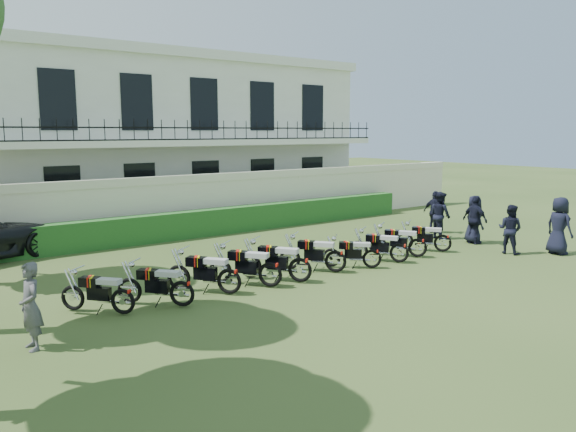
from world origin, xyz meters
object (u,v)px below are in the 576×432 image
(motorcycle_7, at_px, (399,248))
(officer_0, at_px, (559,226))
(motorcycle_1, at_px, (182,287))
(officer_4, at_px, (440,215))
(motorcycle_4, at_px, (300,264))
(officer_2, at_px, (475,220))
(motorcycle_9, at_px, (443,239))
(motorcycle_6, at_px, (372,254))
(motorcycle_8, at_px, (418,243))
(officer_5, at_px, (435,212))
(motorcycle_2, at_px, (229,275))
(motorcycle_5, at_px, (336,256))
(officer_1, at_px, (510,229))
(officer_3, at_px, (474,219))
(motorcycle_3, at_px, (270,268))
(motorcycle_0, at_px, (123,295))
(inspector, at_px, (30,306))

(motorcycle_7, bearing_deg, officer_0, -56.17)
(motorcycle_1, distance_m, officer_4, 11.56)
(motorcycle_4, distance_m, officer_2, 8.17)
(motorcycle_9, bearing_deg, motorcycle_6, 147.38)
(motorcycle_8, relative_size, officer_5, 0.98)
(motorcycle_9, relative_size, officer_5, 0.92)
(motorcycle_2, bearing_deg, motorcycle_7, -39.02)
(motorcycle_5, distance_m, officer_4, 6.72)
(officer_1, bearing_deg, motorcycle_1, 75.06)
(motorcycle_7, relative_size, officer_4, 0.91)
(officer_2, xyz_separation_m, officer_3, (0.15, 0.14, -0.01))
(motorcycle_1, bearing_deg, motorcycle_3, -38.89)
(motorcycle_0, height_order, motorcycle_1, motorcycle_1)
(officer_1, distance_m, officer_5, 4.03)
(motorcycle_3, relative_size, officer_5, 1.01)
(motorcycle_5, bearing_deg, inspector, 148.25)
(motorcycle_7, bearing_deg, motorcycle_2, 145.18)
(officer_5, bearing_deg, motorcycle_1, 89.82)
(motorcycle_7, bearing_deg, motorcycle_8, -24.07)
(inspector, relative_size, officer_0, 0.87)
(motorcycle_0, bearing_deg, officer_4, -33.47)
(officer_4, relative_size, officer_5, 1.06)
(motorcycle_7, xyz_separation_m, officer_4, (4.21, 1.78, 0.42))
(motorcycle_2, bearing_deg, motorcycle_1, 151.74)
(inspector, xyz_separation_m, officer_5, (15.53, 3.21, 0.01))
(motorcycle_4, relative_size, motorcycle_6, 1.35)
(motorcycle_8, height_order, officer_0, officer_0)
(motorcycle_3, xyz_separation_m, officer_3, (9.19, 0.39, 0.35))
(inspector, height_order, officer_0, officer_0)
(motorcycle_0, bearing_deg, motorcycle_1, -52.72)
(motorcycle_1, xyz_separation_m, motorcycle_8, (8.24, 0.12, -0.00))
(motorcycle_6, xyz_separation_m, motorcycle_7, (1.16, -0.01, 0.03))
(motorcycle_4, bearing_deg, officer_4, -22.68)
(motorcycle_2, xyz_separation_m, officer_3, (10.36, 0.31, 0.35))
(motorcycle_8, bearing_deg, officer_1, -58.15)
(motorcycle_4, relative_size, officer_5, 1.05)
(motorcycle_8, xyz_separation_m, motorcycle_9, (1.29, 0.02, -0.02))
(motorcycle_0, distance_m, motorcycle_9, 10.80)
(motorcycle_6, height_order, motorcycle_9, motorcycle_9)
(officer_1, relative_size, officer_5, 0.98)
(motorcycle_3, height_order, officer_1, officer_1)
(motorcycle_2, bearing_deg, motorcycle_8, -37.42)
(motorcycle_1, relative_size, motorcycle_5, 0.91)
(officer_0, distance_m, officer_4, 4.11)
(motorcycle_6, bearing_deg, motorcycle_5, 121.40)
(motorcycle_3, height_order, officer_4, officer_4)
(motorcycle_6, bearing_deg, officer_0, -65.35)
(officer_2, distance_m, officer_3, 0.21)
(motorcycle_2, bearing_deg, motorcycle_5, -36.01)
(motorcycle_8, height_order, officer_3, officer_3)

